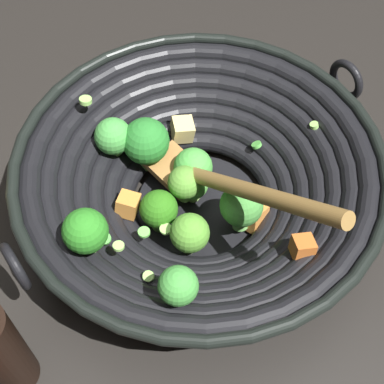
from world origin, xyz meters
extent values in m
plane|color=black|center=(0.00, 0.00, 0.00)|extent=(4.00, 4.00, 0.00)
cylinder|color=black|center=(0.00, 0.00, 0.01)|extent=(0.16, 0.16, 0.01)
torus|color=black|center=(0.00, 0.00, 0.02)|extent=(0.21, 0.21, 0.03)
torus|color=black|center=(0.00, 0.00, 0.03)|extent=(0.25, 0.25, 0.03)
torus|color=black|center=(0.00, 0.00, 0.04)|extent=(0.28, 0.28, 0.03)
torus|color=black|center=(0.00, 0.00, 0.05)|extent=(0.31, 0.31, 0.03)
torus|color=black|center=(0.00, 0.00, 0.06)|extent=(0.34, 0.34, 0.03)
torus|color=black|center=(0.00, 0.00, 0.07)|extent=(0.38, 0.38, 0.03)
torus|color=black|center=(0.00, 0.00, 0.09)|extent=(0.41, 0.41, 0.03)
torus|color=black|center=(0.00, 0.00, 0.10)|extent=(0.43, 0.43, 0.01)
torus|color=black|center=(0.19, 0.13, 0.10)|extent=(0.04, 0.05, 0.05)
torus|color=black|center=(-0.19, -0.13, 0.10)|extent=(0.04, 0.05, 0.05)
cylinder|color=#86BD51|center=(0.12, 0.09, 0.08)|extent=(0.03, 0.03, 0.02)
sphere|color=#2A7D21|center=(0.12, 0.09, 0.11)|extent=(0.05, 0.05, 0.05)
cylinder|color=#7DAF4B|center=(0.01, -0.03, 0.02)|extent=(0.03, 0.03, 0.01)
sphere|color=green|center=(0.01, -0.03, 0.05)|extent=(0.05, 0.05, 0.05)
cylinder|color=#6DA040|center=(0.02, 0.00, 0.03)|extent=(0.02, 0.02, 0.02)
sphere|color=#589634|center=(0.02, 0.00, 0.06)|extent=(0.04, 0.04, 0.04)
cylinder|color=#6BA64C|center=(0.06, -0.06, 0.03)|extent=(0.03, 0.03, 0.02)
sphere|color=#27772B|center=(0.06, -0.06, 0.07)|extent=(0.06, 0.06, 0.06)
cylinder|color=#75BE5A|center=(0.03, 0.16, 0.09)|extent=(0.02, 0.02, 0.02)
sphere|color=green|center=(0.03, 0.16, 0.11)|extent=(0.04, 0.04, 0.04)
cylinder|color=#7FAB50|center=(0.01, -0.01, 0.02)|extent=(0.02, 0.02, 0.02)
sphere|color=#529F40|center=(0.01, -0.01, 0.04)|extent=(0.04, 0.04, 0.04)
cylinder|color=#8BBC52|center=(0.01, 0.07, 0.03)|extent=(0.02, 0.02, 0.02)
sphere|color=#539530|center=(0.01, 0.07, 0.05)|extent=(0.05, 0.05, 0.05)
cylinder|color=#58913C|center=(0.05, 0.03, 0.02)|extent=(0.02, 0.02, 0.02)
sphere|color=#2B6D17|center=(0.05, 0.03, 0.05)|extent=(0.05, 0.05, 0.05)
cylinder|color=#73BD5C|center=(-0.05, 0.04, 0.03)|extent=(0.03, 0.03, 0.02)
sphere|color=#46913C|center=(-0.05, 0.04, 0.06)|extent=(0.05, 0.05, 0.05)
cylinder|color=#7FC356|center=(0.10, -0.06, 0.05)|extent=(0.03, 0.03, 0.02)
sphere|color=green|center=(0.10, -0.06, 0.07)|extent=(0.05, 0.05, 0.05)
cube|color=#CC6629|center=(-0.11, 0.10, 0.08)|extent=(0.03, 0.03, 0.03)
cube|color=orange|center=(-0.06, 0.03, 0.03)|extent=(0.04, 0.05, 0.04)
cube|color=#DBC376|center=(0.02, -0.09, 0.05)|extent=(0.03, 0.03, 0.03)
cube|color=orange|center=(0.08, 0.02, 0.04)|extent=(0.03, 0.03, 0.03)
cylinder|color=#99D166|center=(0.06, 0.13, 0.07)|extent=(0.02, 0.02, 0.01)
cylinder|color=#99D166|center=(0.09, 0.10, 0.09)|extent=(0.02, 0.02, 0.01)
cylinder|color=#56B247|center=(0.01, 0.05, 0.05)|extent=(0.02, 0.02, 0.00)
cylinder|color=#99D166|center=(0.13, -0.09, 0.11)|extent=(0.02, 0.02, 0.01)
cylinder|color=#56B247|center=(0.10, 0.08, 0.07)|extent=(0.01, 0.01, 0.01)
cylinder|color=#56B247|center=(-0.07, -0.06, 0.05)|extent=(0.02, 0.02, 0.01)
cylinder|color=#99D166|center=(-0.14, -0.07, 0.08)|extent=(0.01, 0.01, 0.01)
cylinder|color=#6BC651|center=(0.06, 0.07, 0.06)|extent=(0.02, 0.02, 0.00)
cylinder|color=#99D166|center=(0.04, 0.06, 0.05)|extent=(0.02, 0.02, 0.00)
cube|color=#9E6B38|center=(0.03, -0.03, 0.04)|extent=(0.08, 0.09, 0.01)
cylinder|color=olive|center=(-0.06, 0.07, 0.13)|extent=(0.15, 0.17, 0.15)
camera|label=1|loc=(0.02, 0.40, 0.61)|focal=54.19mm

